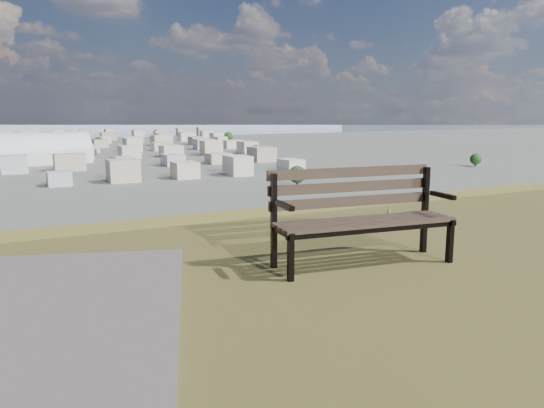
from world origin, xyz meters
TOP-DOWN VIEW (x-y plane):
  - park_bench at (0.64, 1.51)m, footprint 1.85×0.78m
  - grass_tufts at (-1.00, -0.78)m, footprint 12.00×7.38m
  - arena at (12.57, 288.72)m, footprint 51.85×27.62m
  - city_blocks at (0.00, 394.44)m, footprint 395.00×361.00m
  - bay_water at (0.00, 900.00)m, footprint 2400.00×700.00m

SIDE VIEW (x-z plane):
  - bay_water at x=0.00m, z-range -0.06..0.06m
  - city_blocks at x=0.00m, z-range 0.00..7.00m
  - arena at x=12.57m, z-range -5.51..15.35m
  - grass_tufts at x=-1.00m, z-range 24.98..25.26m
  - park_bench at x=0.64m, z-range 25.06..26.00m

